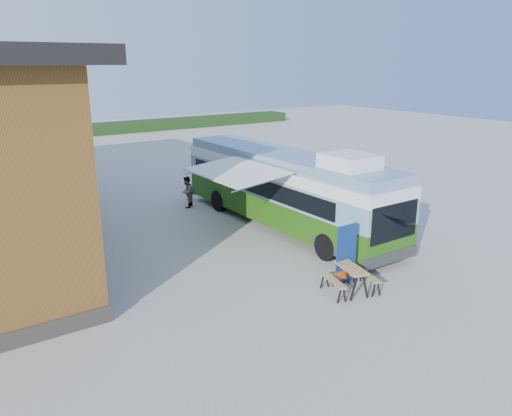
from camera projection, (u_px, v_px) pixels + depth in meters
ground at (290, 269)px, 17.69m from camera, size 100.00×100.00×0.00m
hedge at (125, 127)px, 51.95m from camera, size 40.00×3.00×1.00m
bus at (285, 186)px, 21.85m from camera, size 2.72×12.44×3.82m
awning at (240, 172)px, 20.20m from camera, size 2.79×4.53×0.53m
banner at (346, 260)px, 16.34m from camera, size 0.89×0.18×2.05m
picnic_table at (351, 274)px, 15.77m from camera, size 1.78×1.66×0.86m
person_a at (70, 222)px, 19.72m from camera, size 0.79×0.87×1.99m
person_b at (187, 192)px, 24.96m from camera, size 0.98×0.97×1.59m
slurry_tanker at (29, 179)px, 25.91m from camera, size 1.74×5.66×2.09m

